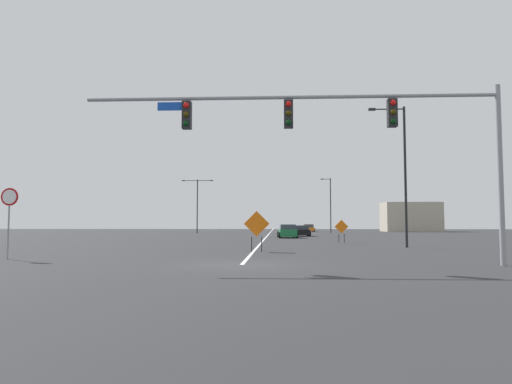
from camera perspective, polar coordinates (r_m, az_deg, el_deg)
The scene contains 13 objects.
ground at distance 17.42m, azimuth -1.75°, elevation -8.90°, with size 206.17×206.17×0.00m, color #2D2D30.
road_centre_stripe at distance 74.60m, azimuth 1.72°, elevation -5.01°, with size 0.16×114.54×0.01m.
traffic_signal_assembly at distance 17.83m, azimuth 10.42°, elevation 8.16°, with size 15.54×0.44×6.65m.
stop_sign at distance 22.52m, azimuth -28.00°, elevation -1.87°, with size 0.76×0.07×3.05m.
street_lamp_far_right at distance 72.25m, azimuth -7.20°, elevation -1.07°, with size 4.84×0.24×8.26m.
street_lamp_mid_left at distance 74.95m, azimuth 9.05°, elevation -1.33°, with size 1.62×0.24×8.71m.
street_lamp_near_left at distance 31.23m, azimuth 17.52°, elevation 2.70°, with size 2.35×0.24×9.05m.
construction_sign_left_lane at distance 37.43m, azimuth 10.43°, elevation -4.37°, with size 1.09×0.10×1.81m.
construction_sign_median_far at distance 25.26m, azimuth 0.08°, elevation -4.14°, with size 1.39×0.20×2.20m.
car_orange_far at distance 83.91m, azimuth 6.42°, elevation -4.44°, with size 2.13×4.58×1.33m.
car_green_mid at distance 49.05m, azimuth 3.85°, elevation -4.87°, with size 2.14×4.55×1.40m.
car_black_near at distance 55.47m, azimuth 5.53°, elevation -4.79°, with size 2.15×4.17×1.27m.
roadside_building_east at distance 89.79m, azimuth 18.42°, elevation -2.93°, with size 9.91×6.31×5.29m.
Camera 1 is at (1.36, -17.30, 1.54)m, focal length 32.64 mm.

